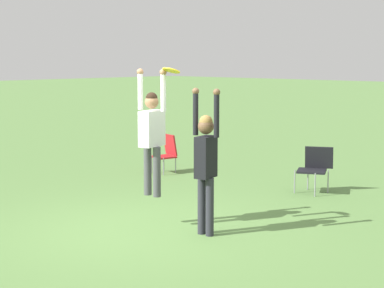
{
  "coord_description": "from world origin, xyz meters",
  "views": [
    {
      "loc": [
        7.0,
        -6.45,
        2.61
      ],
      "look_at": [
        0.33,
        0.62,
        1.3
      ],
      "focal_mm": 60.0,
      "sensor_mm": 36.0,
      "label": 1
    }
  ],
  "objects_px": {
    "person_jumping": "(152,130)",
    "camping_chair_0": "(315,166)",
    "person_defending": "(206,158)",
    "camping_chair_1": "(167,151)",
    "frisbee": "(171,71)"
  },
  "relations": [
    {
      "from": "person_jumping",
      "to": "person_defending",
      "type": "bearing_deg",
      "value": -90.0
    },
    {
      "from": "person_defending",
      "to": "camping_chair_1",
      "type": "height_order",
      "value": "person_defending"
    },
    {
      "from": "person_defending",
      "to": "camping_chair_1",
      "type": "xyz_separation_m",
      "value": [
        -4.15,
        3.27,
        -0.67
      ]
    },
    {
      "from": "frisbee",
      "to": "camping_chair_0",
      "type": "bearing_deg",
      "value": 89.79
    },
    {
      "from": "frisbee",
      "to": "camping_chair_1",
      "type": "xyz_separation_m",
      "value": [
        -3.65,
        3.47,
        -1.93
      ]
    },
    {
      "from": "camping_chair_0",
      "to": "frisbee",
      "type": "bearing_deg",
      "value": 61.71
    },
    {
      "from": "frisbee",
      "to": "camping_chair_1",
      "type": "distance_m",
      "value": 5.39
    },
    {
      "from": "person_jumping",
      "to": "frisbee",
      "type": "xyz_separation_m",
      "value": [
        0.41,
        0.01,
        0.91
      ]
    },
    {
      "from": "person_defending",
      "to": "camping_chair_0",
      "type": "bearing_deg",
      "value": 174.61
    },
    {
      "from": "person_jumping",
      "to": "camping_chair_0",
      "type": "distance_m",
      "value": 4.07
    },
    {
      "from": "person_jumping",
      "to": "camping_chair_1",
      "type": "height_order",
      "value": "person_jumping"
    },
    {
      "from": "person_jumping",
      "to": "camping_chair_0",
      "type": "relative_size",
      "value": 2.21
    },
    {
      "from": "person_defending",
      "to": "camping_chair_1",
      "type": "distance_m",
      "value": 5.33
    },
    {
      "from": "camping_chair_1",
      "to": "person_defending",
      "type": "bearing_deg",
      "value": 154.95
    },
    {
      "from": "person_jumping",
      "to": "frisbee",
      "type": "bearing_deg",
      "value": -101.59
    }
  ]
}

